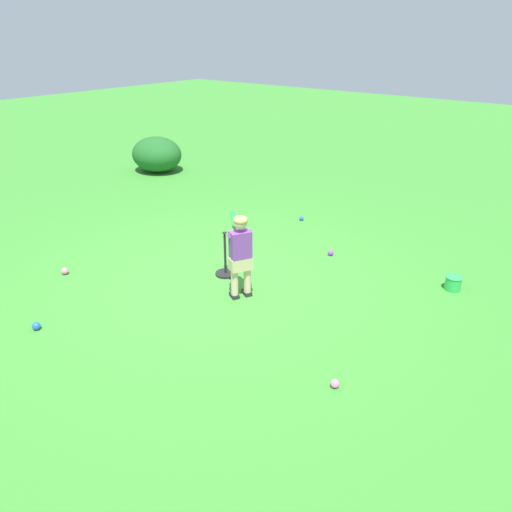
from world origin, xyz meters
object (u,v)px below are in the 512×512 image
play_ball_by_bucket (335,384)px  batting_tee (226,268)px  child_batter (240,248)px  play_ball_far_right (36,326)px  play_ball_near_batter (301,218)px  play_ball_far_left (331,253)px  toy_bucket (453,283)px  play_ball_midfield (65,271)px

play_ball_by_bucket → batting_tee: (-2.34, 1.10, 0.06)m
child_batter → play_ball_far_right: bearing=-122.6°
play_ball_near_batter → batting_tee: size_ratio=0.12×
play_ball_far_left → child_batter: bearing=-99.1°
play_ball_far_left → play_ball_near_batter: size_ratio=1.09×
play_ball_near_batter → toy_bucket: toy_bucket is taller
play_ball_midfield → play_ball_far_left: (2.53, 2.79, -0.01)m
toy_bucket → batting_tee: bearing=-149.7°
child_batter → play_ball_midfield: 2.56m
play_ball_near_batter → batting_tee: batting_tee is taller
play_ball_far_right → batting_tee: bearing=71.9°
play_ball_by_bucket → play_ball_near_batter: 4.38m
play_ball_midfield → play_ball_by_bucket: size_ratio=1.13×
play_ball_far_right → child_batter: bearing=57.4°
play_ball_far_left → play_ball_by_bucket: bearing=-58.7°
play_ball_near_batter → batting_tee: bearing=-81.9°
child_batter → play_ball_far_right: (-1.29, -2.01, -0.60)m
play_ball_near_batter → batting_tee: 2.40m
play_ball_far_right → batting_tee: 2.44m
play_ball_far_left → play_ball_near_batter: play_ball_far_left is taller
child_batter → batting_tee: size_ratio=1.74×
toy_bucket → play_ball_near_batter: bearing=163.3°
batting_tee → play_ball_by_bucket: bearing=-25.1°
play_ball_near_batter → toy_bucket: size_ratio=0.34×
play_ball_far_left → play_ball_near_batter: bearing=140.5°
toy_bucket → play_ball_midfield: bearing=-146.4°
play_ball_far_right → play_ball_near_batter: size_ratio=1.24×
play_ball_far_left → toy_bucket: toy_bucket is taller
play_ball_midfield → play_ball_near_batter: play_ball_midfield is taller
play_ball_far_right → play_ball_far_left: size_ratio=1.14×
child_batter → play_ball_near_batter: bearing=107.9°
play_ball_far_right → batting_tee: size_ratio=0.15×
play_ball_near_batter → play_ball_by_bucket: bearing=-52.3°
play_ball_midfield → play_ball_far_right: bearing=-44.8°
play_ball_by_bucket → batting_tee: batting_tee is taller
child_batter → play_ball_far_left: size_ratio=13.31×
child_batter → play_ball_midfield: size_ratio=11.27×
play_ball_by_bucket → toy_bucket: 2.61m
play_ball_by_bucket → play_ball_far_left: play_ball_by_bucket is taller
play_ball_midfield → toy_bucket: toy_bucket is taller
play_ball_far_right → batting_tee: batting_tee is taller
play_ball_midfield → play_ball_by_bucket: bearing=3.7°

